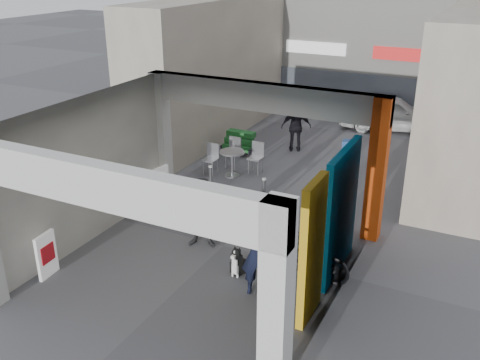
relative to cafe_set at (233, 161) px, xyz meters
The scene contains 21 objects.
ground 4.74m from the cafe_set, 65.60° to the right, with size 90.00×90.00×0.00m, color #55555A.
arcade_canopy 6.02m from the cafe_set, 64.06° to the right, with size 6.40×6.45×6.40m.
far_building 10.54m from the cafe_set, 78.62° to the left, with size 18.00×4.08×8.00m.
plaza_bldg_left 4.62m from the cafe_set, 128.54° to the left, with size 2.00×9.00×5.00m, color #B9AE99.
plaza_bldg_right 7.52m from the cafe_set, 26.38° to the left, with size 2.00×9.00×5.00m, color #B9AE99.
bollard_left 1.93m from the cafe_set, 81.84° to the right, with size 0.09×0.09×0.89m, color gray.
bollard_center 2.90m from the cafe_set, 46.22° to the right, with size 0.09×0.09×0.90m, color gray.
bollard_right 3.94m from the cafe_set, 29.04° to the right, with size 0.09×0.09×0.85m, color gray.
advert_board_near 7.14m from the cafe_set, 96.39° to the right, with size 0.14×0.55×1.00m.
advert_board_far 2.92m from the cafe_set, 105.78° to the right, with size 0.17×0.56×1.00m.
cafe_set is the anchor object (origin of this frame).
produce_stand 1.65m from the cafe_set, 109.91° to the left, with size 1.18×0.64×0.78m.
crate_stack 4.20m from the cafe_set, 46.24° to the left, with size 0.47×0.38×0.56m.
border_collie 5.94m from the cafe_set, 61.80° to the right, with size 0.26×0.50×0.69m.
man_with_dog 6.68m from the cafe_set, 58.66° to the right, with size 0.64×0.42×1.74m, color black.
man_back_turned 4.79m from the cafe_set, 70.63° to the right, with size 0.83×0.64×1.70m, color #363538.
man_elderly 5.55m from the cafe_set, 40.85° to the right, with size 0.87×0.57×1.78m, color #6095BB.
man_crates 2.99m from the cafe_set, 68.93° to the left, with size 1.03×0.43×1.76m, color black.
bicycle_front 5.79m from the cafe_set, 47.97° to the right, with size 0.60×1.71×0.90m, color black.
bicycle_rear 6.34m from the cafe_set, 47.83° to the right, with size 0.48×1.71×1.03m, color black.
white_van 7.61m from the cafe_set, 62.64° to the left, with size 1.60×3.97×1.35m, color white.
Camera 1 is at (5.30, -9.72, 6.35)m, focal length 40.00 mm.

